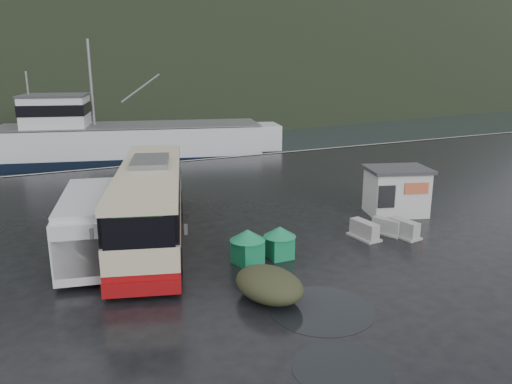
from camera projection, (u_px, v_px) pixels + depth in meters
name	position (u px, v px, depth m)	size (l,w,h in m)	color
ground	(254.00, 254.00, 20.37)	(160.00, 160.00, 0.00)	black
harbor_water	(51.00, 95.00, 116.19)	(300.00, 180.00, 0.02)	black
quay_edge	(141.00, 165.00, 37.79)	(160.00, 0.60, 1.50)	#999993
headland	(51.00, 77.00, 242.35)	(780.00, 540.00, 570.00)	black
coach_bus	(153.00, 238.00, 22.16)	(3.05, 12.18, 3.45)	beige
white_van	(93.00, 258.00, 20.01)	(2.18, 6.34, 2.65)	silver
waste_bin_left	(248.00, 263.00, 19.45)	(1.00, 1.00, 1.39)	#16804E
waste_bin_right	(279.00, 258.00, 20.01)	(0.95, 0.95, 1.31)	#16804E
dome_tent	(269.00, 299.00, 16.53)	(1.89, 2.65, 1.04)	#323520
ticket_kiosk	(395.00, 214.00, 25.78)	(3.10, 2.35, 2.43)	silver
jersey_barrier_a	(364.00, 238.00, 22.22)	(0.78, 1.55, 0.78)	#999993
jersey_barrier_b	(386.00, 234.00, 22.79)	(0.71, 1.42, 0.71)	#999993
jersey_barrier_c	(403.00, 237.00, 22.41)	(0.77, 1.55, 0.77)	#999993
fishing_trawler	(132.00, 147.00, 45.82)	(27.45, 6.01, 10.98)	silver
puddles	(328.00, 328.00, 14.70)	(4.22, 5.83, 0.01)	black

